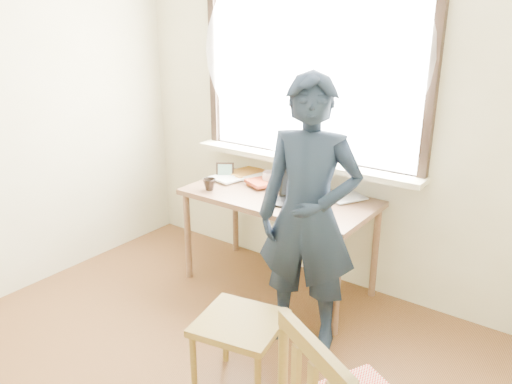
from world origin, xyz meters
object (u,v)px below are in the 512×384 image
Objects in this scene: laptop at (299,195)px; mug_white at (270,178)px; desk at (279,205)px; work_chair at (240,331)px; person at (308,216)px; mug_dark at (209,184)px.

mug_white is (-0.37, 0.20, -0.00)m from laptop.
desk is at bearing -40.96° from mug_white.
mug_white is 1.43m from work_chair.
laptop is (0.19, -0.04, 0.13)m from desk.
mug_white is at bearing 152.18° from laptop.
work_chair is at bearing -109.49° from person.
laptop reaches higher than mug_dark.
laptop is 0.42m from mug_white.
desk is 10.83× the size of mug_white.
work_chair is (0.93, -0.84, -0.41)m from mug_dark.
person is at bearing -41.13° from desk.
mug_white reaches higher than desk.
laptop is 1.12m from work_chair.
laptop is 2.89× the size of mug_white.
mug_white reaches higher than mug_dark.
desk is 0.82× the size of person.
mug_dark reaches higher than desk.
laptop is 0.73× the size of work_chair.
mug_dark is at bearing -165.41° from laptop.
person is (0.97, -0.22, 0.06)m from mug_dark.
mug_white is 1.35× the size of mug_dark.
desk is 0.68m from person.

